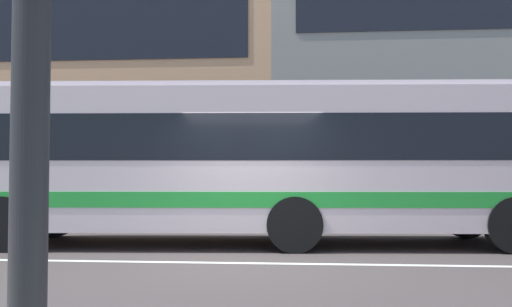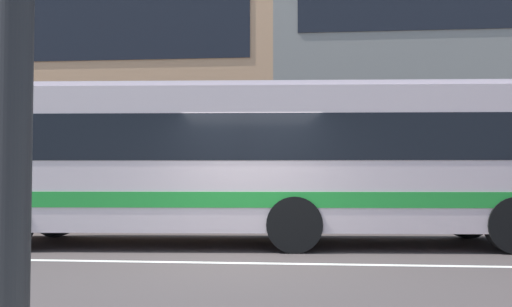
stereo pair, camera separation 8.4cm
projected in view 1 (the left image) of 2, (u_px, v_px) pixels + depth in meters
ground_plane at (246, 263)px, 8.63m from camera, size 160.00×160.00×0.00m
lane_centre_line at (246, 263)px, 8.63m from camera, size 60.00×0.16×0.01m
apartment_block_left at (53, 79)px, 25.38m from camera, size 20.59×10.00×11.57m
transit_bus at (258, 158)px, 11.05m from camera, size 11.22×3.23×3.10m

